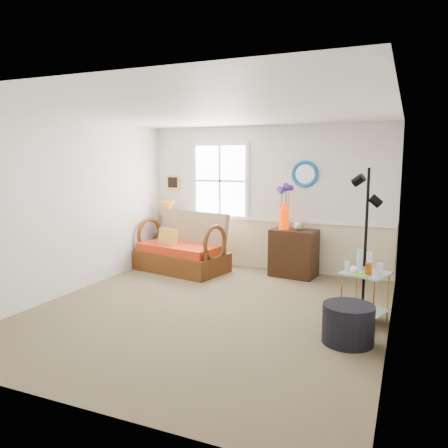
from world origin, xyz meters
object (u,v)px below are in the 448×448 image
at_px(loveseat, 181,242).
at_px(side_table, 365,297).
at_px(ottoman, 348,324).
at_px(lamp_stand, 169,245).
at_px(floor_lamp, 366,242).
at_px(cabinet, 294,253).

relative_size(loveseat, side_table, 2.56).
height_order(loveseat, ottoman, loveseat).
height_order(loveseat, side_table, loveseat).
distance_m(lamp_stand, floor_lamp, 4.19).
bearing_deg(lamp_stand, ottoman, -34.82).
bearing_deg(side_table, ottoman, -97.69).
height_order(floor_lamp, ottoman, floor_lamp).
bearing_deg(cabinet, floor_lamp, -40.86).
bearing_deg(cabinet, side_table, -45.74).
relative_size(cabinet, floor_lamp, 0.43).
distance_m(lamp_stand, side_table, 4.32).
distance_m(loveseat, ottoman, 3.83).
xyz_separation_m(side_table, ottoman, (-0.10, -0.75, -0.10)).
bearing_deg(floor_lamp, loveseat, 177.46).
height_order(lamp_stand, ottoman, lamp_stand).
xyz_separation_m(lamp_stand, side_table, (3.89, -1.89, -0.01)).
xyz_separation_m(loveseat, cabinet, (1.96, 0.42, -0.12)).
distance_m(side_table, ottoman, 0.76).
xyz_separation_m(side_table, floor_lamp, (-0.05, 0.33, 0.63)).
distance_m(cabinet, side_table, 2.20).
relative_size(cabinet, side_table, 1.30).
bearing_deg(cabinet, ottoman, -56.79).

